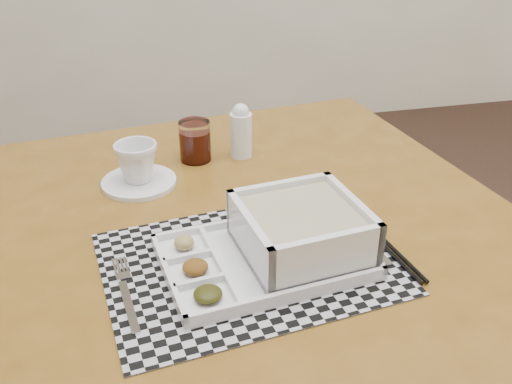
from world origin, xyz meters
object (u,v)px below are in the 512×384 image
juice_glass (195,143)px  creamer_bottle (241,131)px  dining_table (232,265)px  cup (137,162)px  serving_tray (291,239)px

juice_glass → creamer_bottle: (0.10, -0.00, 0.02)m
dining_table → juice_glass: juice_glass is taller
cup → creamer_bottle: bearing=1.7°
dining_table → cup: bearing=126.3°
dining_table → juice_glass: bearing=94.2°
juice_glass → cup: bearing=-145.5°
dining_table → cup: 0.28m
cup → serving_tray: bearing=-73.0°
serving_tray → creamer_bottle: 0.40m
cup → dining_table: bearing=-72.2°
cup → creamer_bottle: size_ratio=0.70×
dining_table → cup: size_ratio=13.79×
dining_table → serving_tray: 0.18m
serving_tray → creamer_bottle: size_ratio=2.83×
dining_table → creamer_bottle: creamer_bottle is taller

